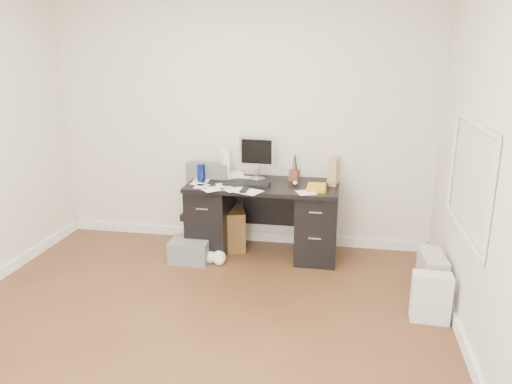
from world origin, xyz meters
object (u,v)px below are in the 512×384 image
keyboard (247,184)px  wicker_basket (224,228)px  office_chair (204,209)px  pc_tower (431,277)px  lcd_monitor (257,158)px  desk (263,217)px

keyboard → wicker_basket: keyboard is taller
office_chair → wicker_basket: office_chair is taller
office_chair → pc_tower: size_ratio=2.20×
lcd_monitor → office_chair: (-0.53, -0.16, -0.52)m
desk → lcd_monitor: (-0.09, 0.14, 0.58)m
lcd_monitor → keyboard: size_ratio=0.99×
keyboard → pc_tower: bearing=-19.8°
keyboard → office_chair: 0.56m
office_chair → pc_tower: office_chair is taller
desk → office_chair: 0.62m
lcd_monitor → wicker_basket: bearing=-166.7°
keyboard → pc_tower: (1.71, -0.65, -0.56)m
lcd_monitor → keyboard: 0.32m
lcd_monitor → keyboard: lcd_monitor is taller
desk → keyboard: (-0.15, -0.09, 0.36)m
office_chair → keyboard: bearing=-5.8°
desk → pc_tower: 1.73m
lcd_monitor → office_chair: 0.76m
office_chair → desk: bearing=4.6°
wicker_basket → keyboard: bearing=-31.4°
pc_tower → keyboard: bearing=156.3°
keyboard → lcd_monitor: bearing=75.4°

